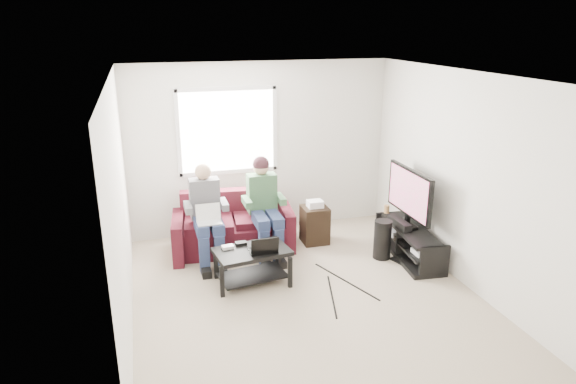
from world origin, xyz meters
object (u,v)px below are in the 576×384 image
Objects in this scene: coffee_table at (252,258)px; sofa at (233,229)px; tv_stand at (409,244)px; end_table at (315,224)px; subwoofer at (382,239)px; tv at (409,194)px.

sofa is at bearing 91.86° from coffee_table.
tv_stand is 1.40m from end_table.
end_table is at bearing 132.82° from subwoofer.
subwoofer is at bearing -178.94° from tv.
tv is at bearing 91.47° from tv_stand.
tv is (2.25, 0.21, 0.57)m from coffee_table.
sofa reaches higher than coffee_table.
tv_stand is at bearing -14.17° from subwoofer.
coffee_table is at bearing -88.14° from sofa.
subwoofer is 0.84× the size of end_table.
subwoofer is (-0.37, 0.09, 0.08)m from tv_stand.
subwoofer is (1.92, -0.90, -0.03)m from sofa.
tv is at bearing -35.34° from end_table.
tv reaches higher than coffee_table.
tv is 2.00× the size of subwoofer.
sofa reaches higher than end_table.
tv is at bearing 5.28° from coffee_table.
coffee_table reaches higher than tv_stand.
tv is 0.72m from subwoofer.
sofa is at bearing 158.66° from tv.
sofa is 2.50m from tv_stand.
coffee_table is (0.04, -1.10, 0.03)m from sofa.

